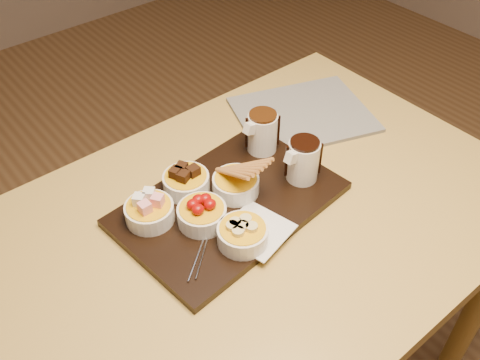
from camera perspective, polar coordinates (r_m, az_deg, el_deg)
dining_table at (r=1.19m, az=1.16°, el=-7.27°), size 1.20×0.80×0.75m
serving_board at (r=1.14m, az=-1.17°, el=-2.55°), size 0.49×0.34×0.02m
napkin at (r=1.07m, az=1.79°, el=-5.37°), size 0.14×0.14×0.00m
bowl_marshmallows at (r=1.09m, az=-9.61°, el=-3.44°), size 0.10×0.10×0.04m
bowl_cake at (r=1.15m, az=-5.75°, el=-0.29°), size 0.10×0.10×0.04m
bowl_strawberries at (r=1.08m, az=-4.07°, el=-3.76°), size 0.10×0.10×0.04m
bowl_biscotti at (r=1.14m, az=-0.45°, el=-0.54°), size 0.10×0.10×0.04m
bowl_bananas at (r=1.04m, az=0.28°, el=-5.89°), size 0.10×0.10×0.04m
pitcher_dark_chocolate at (r=1.16m, az=6.74°, el=2.03°), size 0.07×0.07×0.09m
pitcher_milk_chocolate at (r=1.23m, az=2.40°, el=5.05°), size 0.07×0.07×0.09m
fondue_skewers at (r=1.07m, az=-3.53°, el=-5.29°), size 0.18×0.22×0.01m
newspaper at (r=1.40m, az=6.73°, el=6.96°), size 0.40×0.36×0.01m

